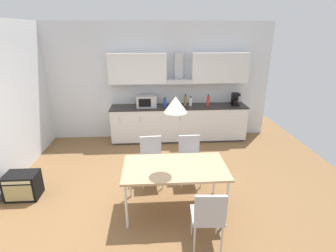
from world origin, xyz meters
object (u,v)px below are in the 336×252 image
microwave (147,101)px  dining_table (175,169)px  bottle_brown (185,101)px  guitar_amp (23,186)px  bottle_blue (165,103)px  chair_far_left (151,156)px  bottle_white (191,102)px  bottle_red (208,101)px  chair_near_right (208,214)px  chair_far_right (190,155)px  coffee_maker (235,99)px  pendant_lamp (176,104)px

microwave → dining_table: microwave is taller
bottle_brown → guitar_amp: bearing=-142.4°
bottle_blue → chair_far_left: bearing=-100.4°
bottle_white → bottle_brown: (-0.13, 0.03, 0.02)m
bottle_red → chair_near_right: 3.65m
bottle_white → guitar_amp: (-3.14, -2.30, -0.77)m
bottle_brown → chair_far_right: (-0.17, -1.99, -0.48)m
microwave → chair_far_left: bearing=-87.4°
bottle_white → coffee_maker: bearing=1.2°
coffee_maker → chair_far_right: bearing=-125.4°
bottle_red → chair_far_left: bottle_red is taller
bottle_red → chair_far_right: bearing=-110.6°
chair_far_left → bottle_white: bearing=63.2°
chair_far_right → coffee_maker: bearing=54.6°
dining_table → microwave: bearing=99.0°
dining_table → chair_near_right: (0.34, -0.81, -0.18)m
bottle_blue → chair_far_left: size_ratio=0.27×
bottle_white → chair_far_right: size_ratio=0.28×
chair_near_right → guitar_amp: size_ratio=1.67×
bottle_white → bottle_red: bearing=-7.0°
chair_far_right → chair_near_right: 1.63m
bottle_brown → bottle_blue: bearing=-175.1°
pendant_lamp → chair_near_right: bearing=-67.3°
microwave → bottle_blue: (0.45, -0.01, -0.04)m
guitar_amp → bottle_brown: bearing=37.6°
bottle_white → chair_near_right: 3.64m
chair_far_right → pendant_lamp: pendant_lamp is taller
bottle_brown → chair_far_right: bearing=-94.9°
microwave → bottle_red: bottle_red is taller
bottle_white → chair_near_right: bearing=-94.8°
bottle_white → bottle_blue: 0.64m
bottle_red → bottle_brown: size_ratio=1.00×
bottle_brown → guitar_amp: (-3.01, -2.32, -0.79)m
guitar_amp → chair_far_right: bearing=6.6°
microwave → guitar_amp: microwave is taller
bottle_blue → dining_table: 2.78m
coffee_maker → bottle_red: (-0.70, -0.07, -0.02)m
microwave → guitar_amp: 3.18m
dining_table → pendant_lamp: 1.00m
bottle_brown → chair_far_right: 2.06m
bottle_blue → pendant_lamp: 2.86m
bottle_brown → chair_near_right: bottle_brown is taller
microwave → chair_far_right: 2.17m
microwave → chair_near_right: bearing=-77.8°
chair_far_left → pendant_lamp: (0.35, -0.81, 1.17)m
bottle_red → bottle_brown: bearing=172.0°
bottle_blue → chair_far_left: 2.04m
microwave → chair_far_right: microwave is taller
chair_far_left → bottle_blue: bearing=79.6°
dining_table → chair_far_right: bearing=67.1°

